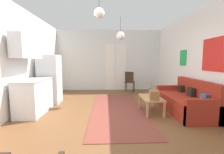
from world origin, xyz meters
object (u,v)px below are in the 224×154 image
at_px(coffee_table, 151,99).
at_px(pendant_lamp_near, 99,13).
at_px(couch, 186,102).
at_px(handbag, 154,95).
at_px(bamboo_vase, 151,92).
at_px(accent_chair, 130,81).
at_px(pendant_lamp_far, 120,36).
at_px(refrigerator, 50,79).

height_order(coffee_table, pendant_lamp_near, pendant_lamp_near).
height_order(couch, handbag, couch).
bearing_deg(bamboo_vase, accent_chair, 94.26).
distance_m(couch, coffee_table, 0.98).
height_order(coffee_table, handbag, handbag).
height_order(bamboo_vase, pendant_lamp_far, pendant_lamp_far).
relative_size(bamboo_vase, refrigerator, 0.26).
relative_size(couch, bamboo_vase, 4.60).
bearing_deg(couch, accent_chair, 112.41).
bearing_deg(bamboo_vase, pendant_lamp_far, 125.59).
bearing_deg(couch, pendant_lamp_far, 144.38).
xyz_separation_m(accent_chair, pendant_lamp_far, (-0.57, -1.52, 1.72)).
distance_m(couch, handbag, 1.04).
distance_m(refrigerator, accent_chair, 3.35).
height_order(coffee_table, pendant_lamp_far, pendant_lamp_far).
xyz_separation_m(handbag, refrigerator, (-3.07, 1.37, 0.25)).
distance_m(bamboo_vase, refrigerator, 3.27).
bearing_deg(handbag, accent_chair, 92.90).
relative_size(bamboo_vase, pendant_lamp_near, 0.66).
bearing_deg(pendant_lamp_far, handbag, -63.86).
relative_size(bamboo_vase, pendant_lamp_far, 0.56).
bearing_deg(couch, refrigerator, 164.58).
bearing_deg(accent_chair, bamboo_vase, 112.56).
relative_size(handbag, pendant_lamp_far, 0.47).
bearing_deg(pendant_lamp_far, refrigerator, -177.52).
height_order(couch, coffee_table, couch).
bearing_deg(couch, coffee_table, 179.83).
relative_size(coffee_table, bamboo_vase, 2.12).
xyz_separation_m(bamboo_vase, handbag, (-0.04, -0.40, 0.02)).
bearing_deg(coffee_table, couch, -0.17).
xyz_separation_m(coffee_table, refrigerator, (-3.07, 1.11, 0.43)).
xyz_separation_m(bamboo_vase, pendant_lamp_far, (-0.76, 1.06, 1.71)).
relative_size(accent_chair, pendant_lamp_far, 1.22).
bearing_deg(handbag, pendant_lamp_near, -152.74).
distance_m(handbag, pendant_lamp_far, 2.35).
xyz_separation_m(handbag, pendant_lamp_far, (-0.72, 1.47, 1.69)).
height_order(refrigerator, pendant_lamp_far, pendant_lamp_far).
bearing_deg(accent_chair, pendant_lamp_near, 90.44).
xyz_separation_m(couch, accent_chair, (-1.13, 2.74, 0.23)).
height_order(couch, pendant_lamp_far, pendant_lamp_far).
height_order(couch, refrigerator, refrigerator).
relative_size(couch, pendant_lamp_far, 2.58).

